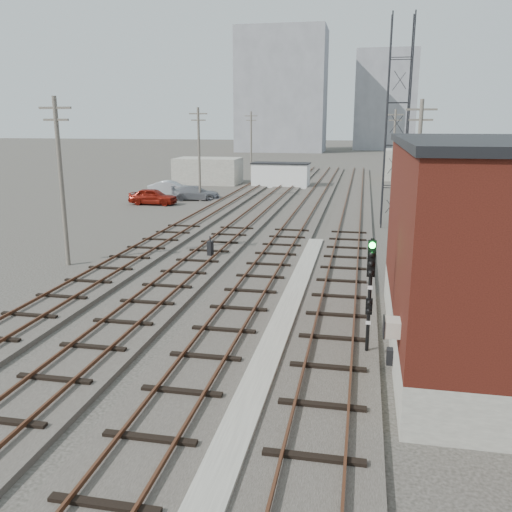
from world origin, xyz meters
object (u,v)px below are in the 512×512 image
(car_red, at_px, (153,196))
(signal_mast, at_px, (370,289))
(site_trailer, at_px, (281,175))
(switch_stand, at_px, (210,249))
(car_grey, at_px, (195,193))
(car_silver, at_px, (171,188))

(car_red, bearing_deg, signal_mast, -146.25)
(site_trailer, bearing_deg, switch_stand, -86.13)
(signal_mast, height_order, car_grey, signal_mast)
(switch_stand, relative_size, car_grey, 0.25)
(car_red, bearing_deg, site_trailer, -29.97)
(signal_mast, height_order, switch_stand, signal_mast)
(site_trailer, height_order, car_red, site_trailer)
(signal_mast, bearing_deg, car_silver, 118.74)
(switch_stand, distance_m, site_trailer, 35.33)
(car_silver, bearing_deg, car_grey, -129.91)
(site_trailer, height_order, car_silver, site_trailer)
(switch_stand, height_order, car_silver, car_silver)
(switch_stand, distance_m, car_red, 21.97)
(site_trailer, xyz_separation_m, car_grey, (-6.74, -12.53, -0.76))
(car_red, bearing_deg, car_grey, -37.73)
(car_red, height_order, car_silver, car_silver)
(site_trailer, relative_size, car_grey, 1.43)
(car_red, relative_size, car_silver, 0.96)
(signal_mast, height_order, site_trailer, signal_mast)
(switch_stand, height_order, car_grey, car_grey)
(switch_stand, relative_size, car_silver, 0.26)
(site_trailer, distance_m, car_silver, 14.34)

